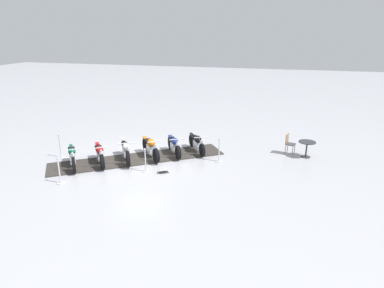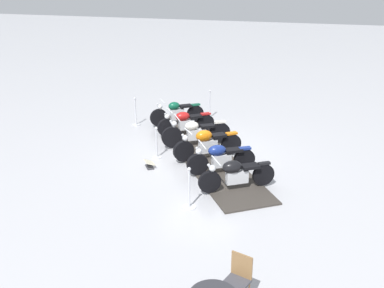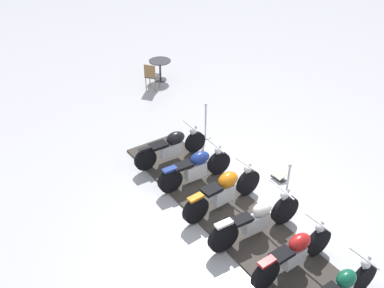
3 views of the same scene
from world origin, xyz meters
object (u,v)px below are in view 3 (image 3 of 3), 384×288
motorcycle_copper (224,190)px  stanchion_right_rear (205,127)px  motorcycle_cream (257,219)px  info_placard (279,176)px  motorcycle_maroon (295,252)px  motorcycle_navy (196,167)px  cafe_chair_near_table (151,75)px  stanchion_right_mid (287,186)px  cafe_table (160,65)px  motorcycle_black (172,145)px

motorcycle_copper → stanchion_right_rear: size_ratio=1.69×
motorcycle_cream → info_placard: 2.26m
motorcycle_maroon → motorcycle_navy: motorcycle_maroon is taller
motorcycle_maroon → cafe_chair_near_table: motorcycle_maroon is taller
motorcycle_copper → motorcycle_navy: motorcycle_copper is taller
stanchion_right_rear → stanchion_right_mid: (-2.74, -1.91, 0.01)m
stanchion_right_rear → cafe_table: bearing=22.6°
stanchion_right_rear → info_placard: size_ratio=2.40×
motorcycle_copper → cafe_chair_near_table: size_ratio=1.91×
motorcycle_copper → stanchion_right_mid: bearing=-25.4°
motorcycle_navy → info_placard: (0.21, -2.11, -0.40)m
motorcycle_maroon → cafe_chair_near_table: 8.74m
motorcycle_navy → cafe_chair_near_table: bearing=74.6°
motorcycle_maroon → stanchion_right_mid: stanchion_right_mid is taller
cafe_table → cafe_chair_near_table: 0.82m
motorcycle_maroon → motorcycle_copper: motorcycle_copper is taller
info_placard → cafe_chair_near_table: cafe_chair_near_table is taller
cafe_chair_near_table → cafe_table: bearing=0.0°
motorcycle_maroon → cafe_table: size_ratio=2.27×
motorcycle_copper → motorcycle_black: bearing=85.6°
motorcycle_maroon → stanchion_right_rear: 5.25m
motorcycle_cream → cafe_chair_near_table: motorcycle_cream is taller
motorcycle_navy → cafe_table: (5.99, 1.32, 0.08)m
info_placard → motorcycle_maroon: bearing=-38.0°
info_placard → cafe_table: size_ratio=0.59×
motorcycle_navy → cafe_chair_near_table: size_ratio=1.87×
stanchion_right_rear → info_placard: stanchion_right_rear is taller
motorcycle_cream → cafe_chair_near_table: size_ratio=2.13×
motorcycle_black → cafe_table: 5.10m
motorcycle_maroon → motorcycle_cream: (0.93, 0.65, 0.01)m
stanchion_right_rear → stanchion_right_mid: 3.35m
motorcycle_cream → motorcycle_black: bearing=92.7°
motorcycle_cream → cafe_chair_near_table: 7.63m
motorcycle_cream → stanchion_right_rear: (4.04, 1.04, -0.15)m
motorcycle_navy → stanchion_right_mid: stanchion_right_mid is taller
motorcycle_black → cafe_chair_near_table: (4.27, 0.94, 0.06)m
stanchion_right_mid → motorcycle_navy: bearing=75.5°
motorcycle_black → motorcycle_navy: bearing=-89.6°
motorcycle_cream → motorcycle_black: size_ratio=1.12×
motorcycle_copper → cafe_table: bearing=67.0°
stanchion_right_mid → info_placard: stanchion_right_mid is taller
motorcycle_navy → stanchion_right_mid: bearing=-46.7°
motorcycle_black → motorcycle_copper: bearing=-89.0°
motorcycle_copper → info_placard: bearing=-1.1°
motorcycle_navy → stanchion_right_rear: 2.20m
motorcycle_maroon → motorcycle_navy: (2.79, 1.95, 0.00)m
motorcycle_cream → info_placard: size_ratio=4.52×
motorcycle_copper → cafe_table: size_ratio=2.37×
motorcycle_black → info_placard: 2.87m
motorcycle_cream → motorcycle_maroon: bearing=-86.9°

